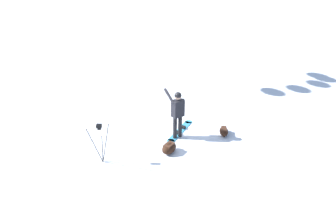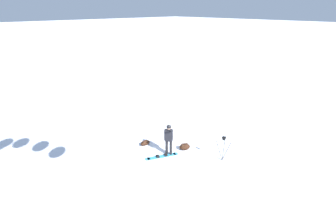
# 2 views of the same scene
# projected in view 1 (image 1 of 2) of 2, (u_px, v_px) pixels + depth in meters

# --- Properties ---
(ground_plane) EXTENTS (300.00, 300.00, 0.00)m
(ground_plane) POSITION_uv_depth(u_px,v_px,m) (157.00, 131.00, 11.87)
(ground_plane) COLOR white
(snowboarder) EXTENTS (0.55, 0.74, 1.75)m
(snowboarder) POSITION_uv_depth(u_px,v_px,m) (178.00, 110.00, 11.03)
(snowboarder) COLOR black
(snowboarder) RESTS_ON ground_plane
(snowboard) EXTENTS (1.67, 0.89, 0.10)m
(snowboard) POSITION_uv_depth(u_px,v_px,m) (180.00, 131.00, 11.86)
(snowboard) COLOR teal
(snowboard) RESTS_ON ground_plane
(gear_bag_large) EXTENTS (0.71, 0.64, 0.34)m
(gear_bag_large) POSITION_uv_depth(u_px,v_px,m) (169.00, 148.00, 10.57)
(gear_bag_large) COLOR black
(gear_bag_large) RESTS_ON ground_plane
(camera_tripod) EXTENTS (0.74, 0.62, 1.34)m
(camera_tripod) POSITION_uv_depth(u_px,v_px,m) (100.00, 136.00, 9.75)
(camera_tripod) COLOR #262628
(camera_tripod) RESTS_ON ground_plane
(gear_bag_small) EXTENTS (0.61, 0.33, 0.25)m
(gear_bag_small) POSITION_uv_depth(u_px,v_px,m) (224.00, 131.00, 11.62)
(gear_bag_small) COLOR black
(gear_bag_small) RESTS_ON ground_plane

